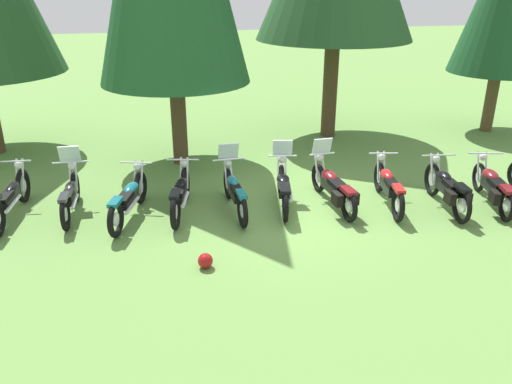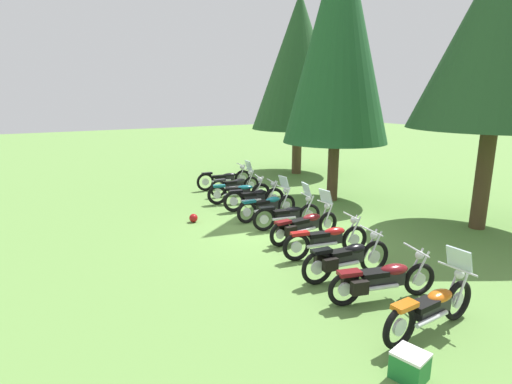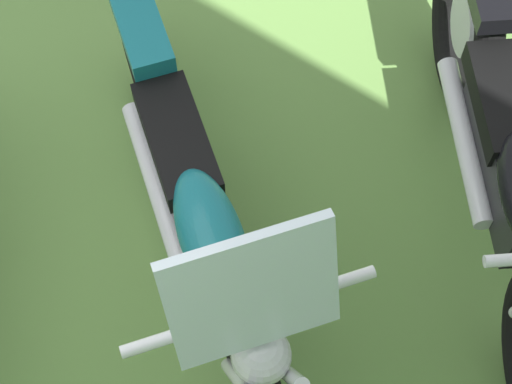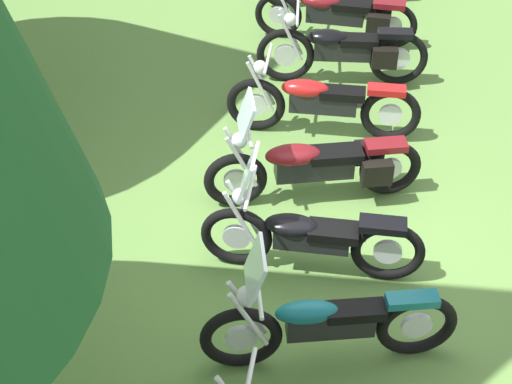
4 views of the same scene
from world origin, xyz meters
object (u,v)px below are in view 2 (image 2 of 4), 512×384
at_px(pine_tree_1, 339,35).
at_px(picnic_cooler, 410,365).
at_px(motorcycle_2, 240,192).
at_px(motorcycle_5, 288,214).
at_px(motorcycle_4, 268,205).
at_px(motorcycle_8, 346,258).
at_px(motorcycle_6, 304,224).
at_px(pine_tree_2, 503,30).
at_px(motorcycle_1, 236,184).
at_px(motorcycle_7, 327,239).
at_px(motorcycle_9, 382,279).
at_px(motorcycle_0, 225,179).
at_px(pine_tree_0, 299,62).
at_px(motorcycle_10, 432,307).
at_px(motorcycle_3, 255,198).
at_px(dropped_helmet, 193,218).

height_order(pine_tree_1, picnic_cooler, pine_tree_1).
height_order(motorcycle_2, motorcycle_5, motorcycle_5).
xyz_separation_m(motorcycle_4, motorcycle_8, (4.52, -0.86, 0.01)).
relative_size(motorcycle_6, pine_tree_2, 0.29).
height_order(motorcycle_6, pine_tree_1, pine_tree_1).
height_order(motorcycle_1, pine_tree_2, pine_tree_2).
height_order(motorcycle_7, motorcycle_9, motorcycle_7).
height_order(motorcycle_0, motorcycle_5, motorcycle_5).
xyz_separation_m(pine_tree_1, pine_tree_2, (4.78, 1.58, -0.34)).
height_order(motorcycle_2, pine_tree_0, pine_tree_0).
bearing_deg(motorcycle_6, motorcycle_9, -105.25).
bearing_deg(motorcycle_8, pine_tree_2, 13.19).
xyz_separation_m(motorcycle_7, motorcycle_10, (3.43, -0.63, 0.02)).
distance_m(motorcycle_5, motorcycle_7, 2.32).
distance_m(motorcycle_7, pine_tree_1, 7.91).
distance_m(motorcycle_0, motorcycle_9, 10.35).
distance_m(motorcycle_3, motorcycle_4, 1.15).
distance_m(pine_tree_0, dropped_helmet, 10.62).
distance_m(motorcycle_9, pine_tree_1, 9.53).
height_order(motorcycle_6, picnic_cooler, motorcycle_6).
distance_m(motorcycle_4, pine_tree_0, 9.53).
bearing_deg(motorcycle_8, pine_tree_0, 66.26).
distance_m(motorcycle_4, motorcycle_6, 2.18).
bearing_deg(pine_tree_1, motorcycle_2, -112.20).
height_order(motorcycle_2, motorcycle_6, motorcycle_6).
bearing_deg(motorcycle_10, motorcycle_3, 79.13).
bearing_deg(motorcycle_7, motorcycle_5, 90.97).
distance_m(motorcycle_2, motorcycle_9, 7.89).
height_order(motorcycle_2, motorcycle_3, motorcycle_3).
bearing_deg(motorcycle_9, motorcycle_7, 91.89).
relative_size(pine_tree_0, picnic_cooler, 16.33).
bearing_deg(dropped_helmet, motorcycle_3, 95.28).
height_order(motorcycle_5, motorcycle_8, motorcycle_5).
xyz_separation_m(motorcycle_8, motorcycle_9, (1.08, -0.07, -0.02)).
distance_m(motorcycle_8, dropped_helmet, 5.62).
height_order(motorcycle_4, motorcycle_5, same).
distance_m(picnic_cooler, dropped_helmet, 8.30).
height_order(motorcycle_7, motorcycle_10, motorcycle_10).
height_order(motorcycle_10, picnic_cooler, motorcycle_10).
bearing_deg(pine_tree_0, pine_tree_1, -21.71).
height_order(motorcycle_5, dropped_helmet, motorcycle_5).
xyz_separation_m(motorcycle_5, motorcycle_9, (4.52, -0.95, -0.00)).
distance_m(motorcycle_2, pine_tree_0, 8.24).
bearing_deg(motorcycle_2, motorcycle_9, -80.49).
height_order(motorcycle_3, motorcycle_4, motorcycle_4).
xyz_separation_m(motorcycle_8, dropped_helmet, (-5.44, -1.34, -0.34)).
height_order(pine_tree_1, pine_tree_2, pine_tree_1).
bearing_deg(motorcycle_6, pine_tree_2, -21.72).
relative_size(motorcycle_9, pine_tree_2, 0.27).
bearing_deg(motorcycle_4, motorcycle_0, 79.94).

